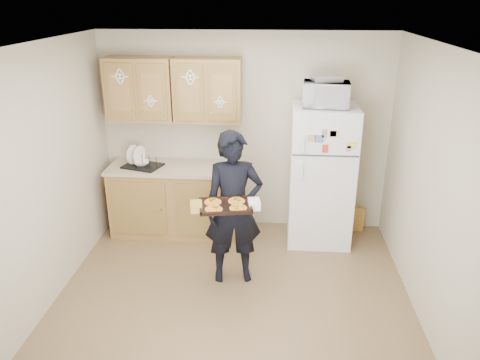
% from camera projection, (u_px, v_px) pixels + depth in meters
% --- Properties ---
extents(floor, '(3.60, 3.60, 0.00)m').
position_uv_depth(floor, '(232.00, 302.00, 4.70)').
color(floor, brown).
rests_on(floor, ground).
extents(ceiling, '(3.60, 3.60, 0.00)m').
position_uv_depth(ceiling, '(230.00, 46.00, 3.78)').
color(ceiling, silver).
rests_on(ceiling, wall_back).
extents(wall_back, '(3.60, 0.04, 2.50)m').
position_uv_depth(wall_back, '(245.00, 133.00, 5.91)').
color(wall_back, '#BAAF97').
rests_on(wall_back, floor).
extents(wall_front, '(3.60, 0.04, 2.50)m').
position_uv_depth(wall_front, '(201.00, 314.00, 2.57)').
color(wall_front, '#BAAF97').
rests_on(wall_front, floor).
extents(wall_left, '(0.04, 3.60, 2.50)m').
position_uv_depth(wall_left, '(40.00, 182.00, 4.37)').
color(wall_left, '#BAAF97').
rests_on(wall_left, floor).
extents(wall_right, '(0.04, 3.60, 2.50)m').
position_uv_depth(wall_right, '(435.00, 194.00, 4.11)').
color(wall_right, '#BAAF97').
rests_on(wall_right, floor).
extents(refrigerator, '(0.75, 0.70, 1.70)m').
position_uv_depth(refrigerator, '(321.00, 175.00, 5.65)').
color(refrigerator, white).
rests_on(refrigerator, floor).
extents(base_cabinet, '(1.60, 0.60, 0.86)m').
position_uv_depth(base_cabinet, '(176.00, 201.00, 5.98)').
color(base_cabinet, olive).
rests_on(base_cabinet, floor).
extents(countertop, '(1.64, 0.64, 0.04)m').
position_uv_depth(countertop, '(175.00, 168.00, 5.81)').
color(countertop, '#B7A28D').
rests_on(countertop, base_cabinet).
extents(upper_cab_left, '(0.80, 0.33, 0.75)m').
position_uv_depth(upper_cab_left, '(140.00, 89.00, 5.61)').
color(upper_cab_left, olive).
rests_on(upper_cab_left, wall_back).
extents(upper_cab_right, '(0.80, 0.33, 0.75)m').
position_uv_depth(upper_cab_right, '(208.00, 90.00, 5.55)').
color(upper_cab_right, olive).
rests_on(upper_cab_right, wall_back).
extents(cereal_box, '(0.20, 0.07, 0.32)m').
position_uv_depth(cereal_box, '(356.00, 219.00, 6.09)').
color(cereal_box, '#E0CA4F').
rests_on(cereal_box, floor).
extents(person, '(0.66, 0.50, 1.65)m').
position_uv_depth(person, '(234.00, 209.00, 4.83)').
color(person, black).
rests_on(person, floor).
extents(baking_tray, '(0.56, 0.45, 0.04)m').
position_uv_depth(baking_tray, '(225.00, 206.00, 4.50)').
color(baking_tray, black).
rests_on(baking_tray, person).
extents(pizza_front_left, '(0.17, 0.17, 0.02)m').
position_uv_depth(pizza_front_left, '(214.00, 209.00, 4.40)').
color(pizza_front_left, orange).
rests_on(pizza_front_left, baking_tray).
extents(pizza_front_right, '(0.17, 0.17, 0.02)m').
position_uv_depth(pizza_front_right, '(238.00, 208.00, 4.43)').
color(pizza_front_right, orange).
rests_on(pizza_front_right, baking_tray).
extents(pizza_back_left, '(0.17, 0.17, 0.02)m').
position_uv_depth(pizza_back_left, '(213.00, 202.00, 4.56)').
color(pizza_back_left, orange).
rests_on(pizza_back_left, baking_tray).
extents(pizza_back_right, '(0.17, 0.17, 0.02)m').
position_uv_depth(pizza_back_right, '(237.00, 201.00, 4.58)').
color(pizza_back_right, orange).
rests_on(pizza_back_right, baking_tray).
extents(microwave, '(0.54, 0.38, 0.28)m').
position_uv_depth(microwave, '(326.00, 94.00, 5.23)').
color(microwave, white).
rests_on(microwave, refrigerator).
extents(foil_pan, '(0.35, 0.28, 0.07)m').
position_uv_depth(foil_pan, '(327.00, 78.00, 5.20)').
color(foil_pan, silver).
rests_on(foil_pan, microwave).
extents(dish_rack, '(0.52, 0.45, 0.18)m').
position_uv_depth(dish_rack, '(142.00, 160.00, 5.75)').
color(dish_rack, black).
rests_on(dish_rack, countertop).
extents(bowl, '(0.24, 0.24, 0.05)m').
position_uv_depth(bowl, '(141.00, 163.00, 5.77)').
color(bowl, white).
rests_on(bowl, dish_rack).
extents(soap_bottle, '(0.10, 0.10, 0.18)m').
position_uv_depth(soap_bottle, '(227.00, 164.00, 5.63)').
color(soap_bottle, white).
rests_on(soap_bottle, countertop).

